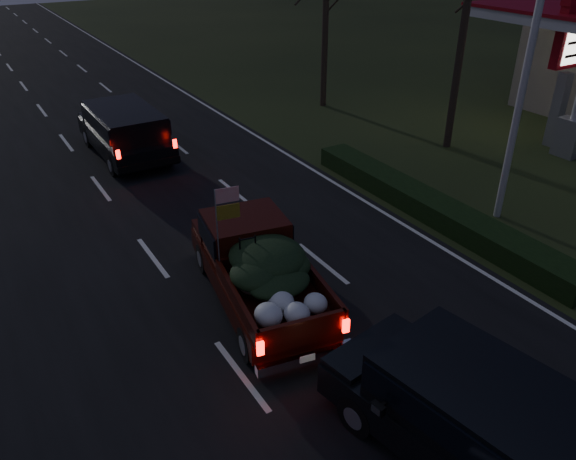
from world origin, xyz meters
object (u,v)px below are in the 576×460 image
light_pole (536,20)px  lead_suv (125,127)px  rear_suv (488,419)px  gas_price_pylon (574,45)px  pickup_truck (258,264)px

light_pole → lead_suv: bearing=127.2°
lead_suv → light_pole: bearing=-52.9°
rear_suv → gas_price_pylon: bearing=23.4°
gas_price_pylon → pickup_truck: size_ratio=1.07×
light_pole → rear_suv: 10.26m
rear_suv → pickup_truck: bearing=88.5°
lead_suv → gas_price_pylon: bearing=-27.2°
gas_price_pylon → lead_suv: 16.31m
gas_price_pylon → lead_suv: bearing=152.9°
gas_price_pylon → rear_suv: bearing=-147.4°
light_pole → rear_suv: bearing=-141.3°
gas_price_pylon → lead_suv: (-14.33, 7.33, -2.65)m
pickup_truck → lead_suv: bearing=98.5°
gas_price_pylon → rear_suv: size_ratio=1.07×
pickup_truck → rear_suv: (0.79, -5.78, 0.10)m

